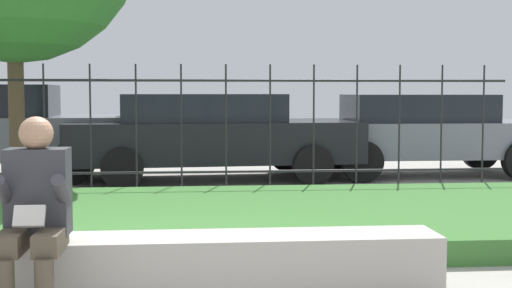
{
  "coord_description": "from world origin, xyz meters",
  "views": [
    {
      "loc": [
        0.1,
        -4.67,
        1.38
      ],
      "look_at": [
        0.59,
        0.54,
        1.0
      ],
      "focal_mm": 50.0,
      "sensor_mm": 36.0,
      "label": 1
    }
  ],
  "objects": [
    {
      "name": "car_parked_center",
      "position": [
        0.43,
        6.5,
        0.73
      ],
      "size": [
        4.61,
        2.23,
        1.35
      ],
      "rotation": [
        0.0,
        0.0,
        0.08
      ],
      "color": "black",
      "rests_on": "ground_plane"
    },
    {
      "name": "car_parked_right",
      "position": [
        3.97,
        6.8,
        0.72
      ],
      "size": [
        4.16,
        1.86,
        1.34
      ],
      "rotation": [
        0.0,
        0.0,
        0.0
      ],
      "color": "slate",
      "rests_on": "ground_plane"
    },
    {
      "name": "stone_bench",
      "position": [
        0.21,
        0.0,
        0.19
      ],
      "size": [
        3.1,
        0.47,
        0.43
      ],
      "color": "#ADA89E",
      "rests_on": "ground_plane"
    },
    {
      "name": "person_seated_reader",
      "position": [
        -0.84,
        -0.27,
        0.67
      ],
      "size": [
        0.42,
        0.73,
        1.23
      ],
      "color": "black",
      "rests_on": "ground_plane"
    },
    {
      "name": "iron_fence",
      "position": [
        -0.0,
        4.54,
        0.91
      ],
      "size": [
        8.63,
        0.03,
        1.74
      ],
      "color": "#232326",
      "rests_on": "ground_plane"
    },
    {
      "name": "grass_berm",
      "position": [
        0.0,
        2.44,
        0.11
      ],
      "size": [
        10.63,
        3.47,
        0.21
      ],
      "color": "#3D7533",
      "rests_on": "ground_plane"
    }
  ]
}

